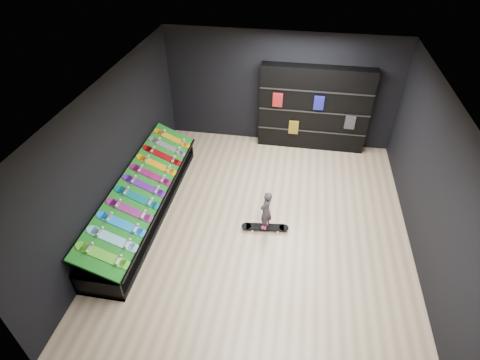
% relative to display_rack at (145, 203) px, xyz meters
% --- Properties ---
extents(floor, '(6.00, 7.00, 0.01)m').
position_rel_display_rack_xyz_m(floor, '(2.55, 0.00, -0.25)').
color(floor, '#CEB28B').
rests_on(floor, ground).
extents(ceiling, '(6.00, 7.00, 0.01)m').
position_rel_display_rack_xyz_m(ceiling, '(2.55, 0.00, 2.75)').
color(ceiling, white).
rests_on(ceiling, ground).
extents(wall_back, '(6.00, 0.02, 3.00)m').
position_rel_display_rack_xyz_m(wall_back, '(2.55, 3.50, 1.25)').
color(wall_back, black).
rests_on(wall_back, ground).
extents(wall_front, '(6.00, 0.02, 3.00)m').
position_rel_display_rack_xyz_m(wall_front, '(2.55, -3.50, 1.25)').
color(wall_front, black).
rests_on(wall_front, ground).
extents(wall_left, '(0.02, 7.00, 3.00)m').
position_rel_display_rack_xyz_m(wall_left, '(-0.45, 0.00, 1.25)').
color(wall_left, black).
rests_on(wall_left, ground).
extents(wall_right, '(0.02, 7.00, 3.00)m').
position_rel_display_rack_xyz_m(wall_right, '(5.55, 0.00, 1.25)').
color(wall_right, black).
rests_on(wall_right, ground).
extents(display_rack, '(0.90, 4.50, 0.50)m').
position_rel_display_rack_xyz_m(display_rack, '(0.00, 0.00, 0.00)').
color(display_rack, black).
rests_on(display_rack, ground).
extents(turf_ramp, '(0.92, 4.50, 0.46)m').
position_rel_display_rack_xyz_m(turf_ramp, '(0.05, 0.00, 0.46)').
color(turf_ramp, '#0E5E12').
rests_on(turf_ramp, display_rack).
extents(back_shelving, '(2.81, 0.33, 2.25)m').
position_rel_display_rack_xyz_m(back_shelving, '(3.46, 3.32, 0.87)').
color(back_shelving, black).
rests_on(back_shelving, ground).
extents(floor_skateboard, '(1.00, 0.33, 0.09)m').
position_rel_display_rack_xyz_m(floor_skateboard, '(2.63, -0.11, -0.21)').
color(floor_skateboard, black).
rests_on(floor_skateboard, ground).
extents(child, '(0.22, 0.25, 0.54)m').
position_rel_display_rack_xyz_m(child, '(2.63, -0.11, 0.11)').
color(child, black).
rests_on(child, floor_skateboard).
extents(display_board_0, '(0.93, 0.22, 0.50)m').
position_rel_display_rack_xyz_m(display_board_0, '(0.06, -1.90, 0.49)').
color(display_board_0, green).
rests_on(display_board_0, turf_ramp).
extents(display_board_1, '(0.93, 0.22, 0.50)m').
position_rel_display_rack_xyz_m(display_board_1, '(0.06, -1.52, 0.49)').
color(display_board_1, '#0CB2E5').
rests_on(display_board_1, turf_ramp).
extents(display_board_2, '(0.93, 0.22, 0.50)m').
position_rel_display_rack_xyz_m(display_board_2, '(0.06, -1.14, 0.49)').
color(display_board_2, blue).
rests_on(display_board_2, turf_ramp).
extents(display_board_3, '(0.93, 0.22, 0.50)m').
position_rel_display_rack_xyz_m(display_board_3, '(0.06, -0.76, 0.49)').
color(display_board_3, '#2626BF').
rests_on(display_board_3, turf_ramp).
extents(display_board_4, '(0.93, 0.22, 0.50)m').
position_rel_display_rack_xyz_m(display_board_4, '(0.06, -0.38, 0.49)').
color(display_board_4, '#0C8C99').
rests_on(display_board_4, turf_ramp).
extents(display_board_5, '(0.93, 0.22, 0.50)m').
position_rel_display_rack_xyz_m(display_board_5, '(0.06, 0.00, 0.49)').
color(display_board_5, purple).
rests_on(display_board_5, turf_ramp).
extents(display_board_6, '(0.93, 0.22, 0.50)m').
position_rel_display_rack_xyz_m(display_board_6, '(0.06, 0.38, 0.49)').
color(display_board_6, '#E5198C').
rests_on(display_board_6, turf_ramp).
extents(display_board_7, '(0.93, 0.22, 0.50)m').
position_rel_display_rack_xyz_m(display_board_7, '(0.06, 0.76, 0.49)').
color(display_board_7, yellow).
rests_on(display_board_7, turf_ramp).
extents(display_board_8, '(0.93, 0.22, 0.50)m').
position_rel_display_rack_xyz_m(display_board_8, '(0.06, 1.14, 0.49)').
color(display_board_8, red).
rests_on(display_board_8, turf_ramp).
extents(display_board_9, '(0.93, 0.22, 0.50)m').
position_rel_display_rack_xyz_m(display_board_9, '(0.06, 1.52, 0.49)').
color(display_board_9, black).
rests_on(display_board_9, turf_ramp).
extents(display_board_10, '(0.93, 0.22, 0.50)m').
position_rel_display_rack_xyz_m(display_board_10, '(0.06, 1.90, 0.49)').
color(display_board_10, orange).
rests_on(display_board_10, turf_ramp).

